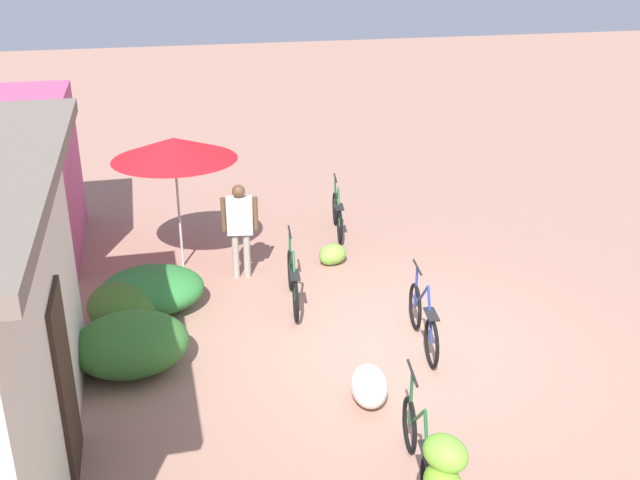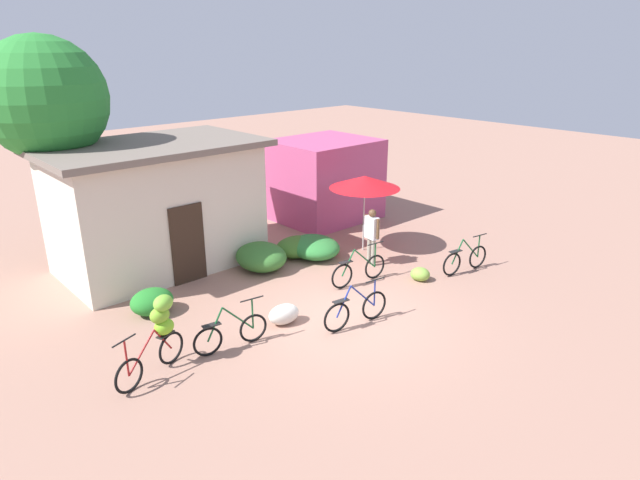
# 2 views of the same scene
# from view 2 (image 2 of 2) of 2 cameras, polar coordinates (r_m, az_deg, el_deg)

# --- Properties ---
(ground_plane) EXTENTS (60.00, 60.00, 0.00)m
(ground_plane) POSITION_cam_2_polar(r_m,az_deg,el_deg) (12.02, 2.75, -8.25)
(ground_plane) COLOR #A07563
(building_low) EXTENTS (5.43, 3.48, 3.31)m
(building_low) POSITION_cam_2_polar(r_m,az_deg,el_deg) (14.87, -16.78, 3.52)
(building_low) COLOR beige
(building_low) RESTS_ON ground
(shop_pink) EXTENTS (3.20, 2.80, 2.67)m
(shop_pink) POSITION_cam_2_polar(r_m,az_deg,el_deg) (18.41, 0.42, 6.39)
(shop_pink) COLOR #B74977
(shop_pink) RESTS_ON ground
(tree_behind_building) EXTENTS (3.01, 3.01, 5.91)m
(tree_behind_building) POSITION_cam_2_polar(r_m,az_deg,el_deg) (15.06, -26.94, 12.93)
(tree_behind_building) COLOR brown
(tree_behind_building) RESTS_ON ground
(hedge_bush_front_left) EXTENTS (0.96, 0.84, 0.57)m
(hedge_bush_front_left) POSITION_cam_2_polar(r_m,az_deg,el_deg) (12.66, -17.25, -6.20)
(hedge_bush_front_left) COLOR #247A28
(hedge_bush_front_left) RESTS_ON ground
(hedge_bush_front_right) EXTENTS (1.27, 1.46, 0.71)m
(hedge_bush_front_right) POSITION_cam_2_polar(r_m,az_deg,el_deg) (14.43, -6.20, -1.76)
(hedge_bush_front_right) COLOR #356E2C
(hedge_bush_front_right) RESTS_ON ground
(hedge_bush_mid) EXTENTS (1.28, 1.03, 0.56)m
(hedge_bush_mid) POSITION_cam_2_polar(r_m,az_deg,el_deg) (15.27, -2.45, -0.71)
(hedge_bush_mid) COLOR #3C6D25
(hedge_bush_mid) RESTS_ON ground
(hedge_bush_by_door) EXTENTS (1.33, 1.54, 0.60)m
(hedge_bush_by_door) POSITION_cam_2_polar(r_m,az_deg,el_deg) (15.17, -0.60, -0.74)
(hedge_bush_by_door) COLOR #2F7D36
(hedge_bush_by_door) RESTS_ON ground
(market_umbrella) EXTENTS (1.99, 1.99, 2.20)m
(market_umbrella) POSITION_cam_2_polar(r_m,az_deg,el_deg) (15.24, 4.73, 6.09)
(market_umbrella) COLOR beige
(market_umbrella) RESTS_ON ground
(bicycle_leftmost) EXTENTS (1.58, 0.65, 1.44)m
(bicycle_leftmost) POSITION_cam_2_polar(r_m,az_deg,el_deg) (10.32, -16.57, -8.85)
(bicycle_leftmost) COLOR black
(bicycle_leftmost) RESTS_ON ground
(bicycle_near_pile) EXTENTS (1.56, 0.31, 0.97)m
(bicycle_near_pile) POSITION_cam_2_polar(r_m,az_deg,el_deg) (10.92, -9.32, -9.62)
(bicycle_near_pile) COLOR black
(bicycle_near_pile) RESTS_ON ground
(bicycle_center_loaded) EXTENTS (1.64, 0.30, 0.97)m
(bicycle_center_loaded) POSITION_cam_2_polar(r_m,az_deg,el_deg) (11.61, 3.81, -7.35)
(bicycle_center_loaded) COLOR black
(bicycle_center_loaded) RESTS_ON ground
(bicycle_by_shop) EXTENTS (1.68, 0.28, 0.97)m
(bicycle_by_shop) POSITION_cam_2_polar(r_m,az_deg,el_deg) (13.57, 4.11, -3.17)
(bicycle_by_shop) COLOR black
(bicycle_by_shop) RESTS_ON ground
(bicycle_rightmost) EXTENTS (1.57, 0.32, 0.94)m
(bicycle_rightmost) POSITION_cam_2_polar(r_m,az_deg,el_deg) (14.70, 15.01, -1.97)
(bicycle_rightmost) COLOR black
(bicycle_rightmost) RESTS_ON ground
(banana_pile_on_ground) EXTENTS (0.55, 0.59, 0.35)m
(banana_pile_on_ground) POSITION_cam_2_polar(r_m,az_deg,el_deg) (13.99, 10.42, -3.55)
(banana_pile_on_ground) COLOR #76B13F
(banana_pile_on_ground) RESTS_ON ground
(produce_sack) EXTENTS (0.76, 0.55, 0.44)m
(produce_sack) POSITION_cam_2_polar(r_m,az_deg,el_deg) (11.74, -3.82, -7.79)
(produce_sack) COLOR silver
(produce_sack) RESTS_ON ground
(person_vendor) EXTENTS (0.26, 0.57, 1.57)m
(person_vendor) POSITION_cam_2_polar(r_m,az_deg,el_deg) (14.50, 5.47, 0.90)
(person_vendor) COLOR gray
(person_vendor) RESTS_ON ground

